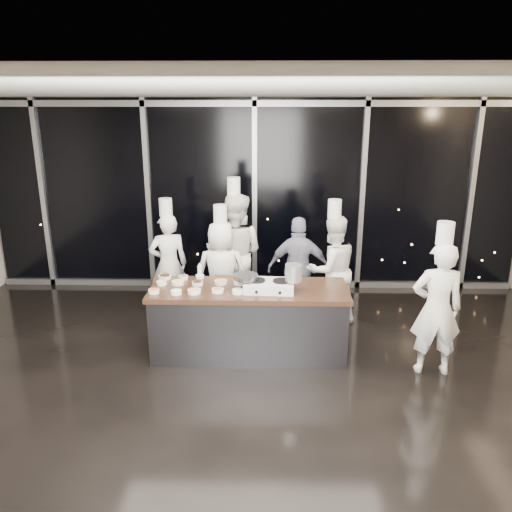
{
  "coord_description": "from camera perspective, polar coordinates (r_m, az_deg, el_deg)",
  "views": [
    {
      "loc": [
        0.24,
        -4.91,
        3.09
      ],
      "look_at": [
        0.08,
        1.2,
        1.22
      ],
      "focal_mm": 35.0,
      "sensor_mm": 36.0,
      "label": 1
    }
  ],
  "objects": [
    {
      "name": "ground",
      "position": [
        5.81,
        -1.15,
        -15.17
      ],
      "size": [
        9.0,
        9.0,
        0.0
      ],
      "primitive_type": "plane",
      "color": "black",
      "rests_on": "ground"
    },
    {
      "name": "room_shell",
      "position": [
        4.98,
        0.73,
        7.22
      ],
      "size": [
        9.02,
        7.02,
        3.21
      ],
      "color": "#BCB1A0",
      "rests_on": "ground"
    },
    {
      "name": "window_wall",
      "position": [
        8.48,
        -0.15,
        6.84
      ],
      "size": [
        8.9,
        0.11,
        3.2
      ],
      "color": "black",
      "rests_on": "ground"
    },
    {
      "name": "demo_counter",
      "position": [
        6.39,
        -0.8,
        -7.41
      ],
      "size": [
        2.46,
        0.86,
        0.9
      ],
      "color": "#323237",
      "rests_on": "ground"
    },
    {
      "name": "stove",
      "position": [
        6.1,
        1.49,
        -3.4
      ],
      "size": [
        0.62,
        0.41,
        0.14
      ],
      "rotation": [
        0.0,
        0.0,
        -0.05
      ],
      "color": "silver",
      "rests_on": "demo_counter"
    },
    {
      "name": "frying_pan",
      "position": [
        6.11,
        -1.3,
        -2.37
      ],
      "size": [
        0.54,
        0.33,
        0.05
      ],
      "rotation": [
        0.0,
        0.0,
        -0.05
      ],
      "color": "slate",
      "rests_on": "stove"
    },
    {
      "name": "stock_pot",
      "position": [
        6.03,
        4.33,
        -1.91
      ],
      "size": [
        0.22,
        0.22,
        0.21
      ],
      "primitive_type": "cylinder",
      "rotation": [
        0.0,
        0.0,
        -0.05
      ],
      "color": "#B2B2B4",
      "rests_on": "stove"
    },
    {
      "name": "prep_bowls",
      "position": [
        6.28,
        -6.44,
        -3.29
      ],
      "size": [
        1.36,
        0.7,
        0.05
      ],
      "color": "white",
      "rests_on": "demo_counter"
    },
    {
      "name": "squeeze_bottle",
      "position": [
        6.56,
        -6.44,
        -1.7
      ],
      "size": [
        0.06,
        0.06,
        0.22
      ],
      "color": "white",
      "rests_on": "demo_counter"
    },
    {
      "name": "chef_far_left",
      "position": [
        7.61,
        -9.95,
        -0.79
      ],
      "size": [
        0.65,
        0.53,
        1.78
      ],
      "rotation": [
        0.0,
        0.0,
        3.45
      ],
      "color": "white",
      "rests_on": "ground"
    },
    {
      "name": "chef_left",
      "position": [
        7.16,
        -3.97,
        -1.88
      ],
      "size": [
        0.77,
        0.52,
        1.76
      ],
      "rotation": [
        0.0,
        0.0,
        3.19
      ],
      "color": "white",
      "rests_on": "ground"
    },
    {
      "name": "chef_center",
      "position": [
        7.51,
        -2.47,
        0.28
      ],
      "size": [
        1.0,
        0.84,
        2.08
      ],
      "rotation": [
        0.0,
        0.0,
        2.98
      ],
      "color": "white",
      "rests_on": "ground"
    },
    {
      "name": "guest",
      "position": [
        7.35,
        4.9,
        -1.45
      ],
      "size": [
        0.91,
        0.4,
        1.55
      ],
      "rotation": [
        0.0,
        0.0,
        3.12
      ],
      "color": "#161A3D",
      "rests_on": "ground"
    },
    {
      "name": "chef_right",
      "position": [
        7.27,
        8.65,
        -1.51
      ],
      "size": [
        0.94,
        0.83,
        1.83
      ],
      "rotation": [
        0.0,
        0.0,
        3.49
      ],
      "color": "white",
      "rests_on": "ground"
    },
    {
      "name": "chef_side",
      "position": [
        6.18,
        19.95,
        -5.54
      ],
      "size": [
        0.6,
        0.41,
        1.85
      ],
      "rotation": [
        0.0,
        0.0,
        3.1
      ],
      "color": "white",
      "rests_on": "ground"
    }
  ]
}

